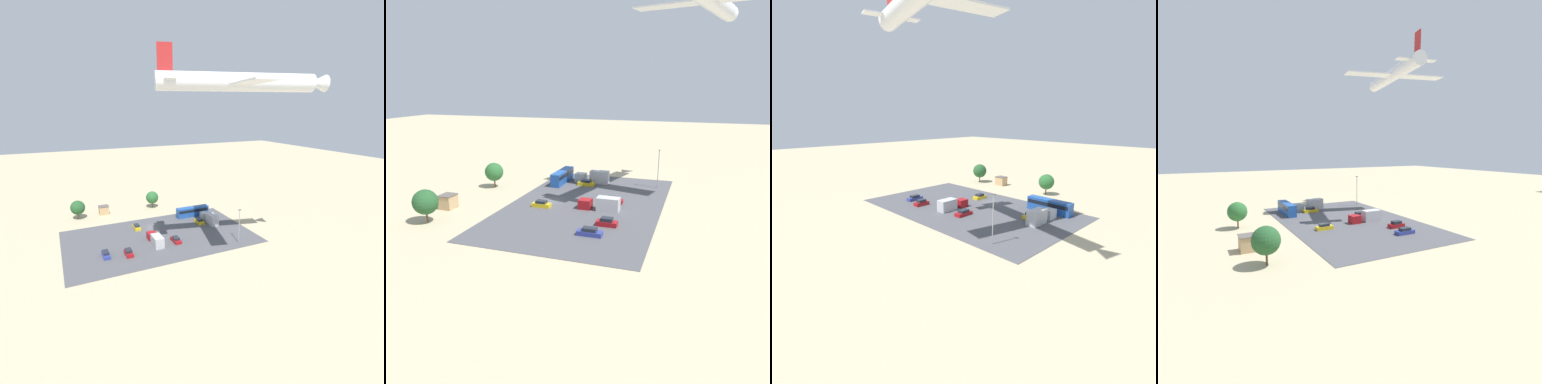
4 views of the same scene
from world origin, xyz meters
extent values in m
plane|color=tan|center=(0.00, 0.00, 0.00)|extent=(400.00, 400.00, 0.00)
cube|color=#4C4C51|center=(0.00, 8.23, 0.04)|extent=(54.42, 32.90, 0.08)
cube|color=tan|center=(11.70, -19.35, 1.47)|extent=(3.27, 2.86, 2.95)
cube|color=#59514C|center=(11.70, -19.35, 3.01)|extent=(3.51, 3.10, 0.12)
cube|color=#1E4C9E|center=(-16.38, -3.64, 1.76)|extent=(11.64, 2.42, 3.36)
cube|color=black|center=(-16.38, -3.64, 2.37)|extent=(11.18, 2.46, 0.94)
cube|color=gold|center=(4.69, -0.60, 0.50)|extent=(1.79, 4.09, 0.83)
cube|color=#1E232D|center=(4.69, -0.60, 1.22)|extent=(1.51, 2.29, 0.61)
cube|color=gold|center=(-15.53, 3.37, 0.52)|extent=(1.88, 4.39, 0.89)
cube|color=#1E232D|center=(-15.53, 3.37, 1.29)|extent=(1.58, 2.46, 0.65)
cube|color=navy|center=(16.77, 14.01, 0.51)|extent=(1.72, 4.57, 0.85)
cube|color=#1E232D|center=(16.77, 14.01, 1.24)|extent=(1.44, 2.56, 0.62)
cube|color=maroon|center=(11.25, 15.74, 0.55)|extent=(1.82, 4.01, 0.95)
cube|color=#1E232D|center=(11.25, 15.74, 1.37)|extent=(1.53, 2.24, 0.69)
cube|color=maroon|center=(-2.97, 13.54, 0.50)|extent=(1.88, 4.46, 0.84)
cube|color=#1E232D|center=(-2.97, 13.54, 1.22)|extent=(1.58, 2.50, 0.61)
cube|color=#ADB2B7|center=(-18.87, 0.81, 1.26)|extent=(2.44, 2.80, 2.35)
cube|color=#B2B2B7|center=(-18.87, 6.09, 1.76)|extent=(2.44, 4.98, 3.36)
cube|color=maroon|center=(2.68, 8.81, 1.10)|extent=(2.55, 2.67, 2.05)
cube|color=#B2B2B7|center=(2.68, 13.86, 1.54)|extent=(2.55, 4.75, 2.93)
cylinder|color=brown|center=(20.47, -17.66, 1.20)|extent=(0.36, 0.36, 2.40)
sphere|color=#235128|center=(20.47, -17.66, 4.23)|extent=(4.87, 4.87, 4.87)
cylinder|color=brown|center=(-6.44, -18.65, 1.18)|extent=(0.36, 0.36, 2.37)
sphere|color=#28602D|center=(-6.44, -18.65, 4.13)|extent=(4.69, 4.69, 4.69)
cylinder|color=gray|center=(-18.99, 21.51, 4.89)|extent=(0.20, 0.20, 9.62)
cube|color=#4C4C51|center=(-18.99, 21.51, 9.88)|extent=(0.90, 0.28, 0.20)
cylinder|color=white|center=(-10.73, 30.32, 42.38)|extent=(34.61, 12.15, 3.88)
cone|color=white|center=(-28.70, 34.79, 42.38)|extent=(5.03, 4.61, 3.69)
cube|color=white|center=(-10.73, 30.32, 41.80)|extent=(12.25, 31.48, 0.36)
cube|color=white|center=(3.42, 26.80, 42.57)|extent=(5.04, 11.36, 0.24)
cube|color=#B22323|center=(4.09, 26.63, 46.75)|extent=(3.10, 1.03, 5.55)
camera|label=1|loc=(26.53, 86.75, 37.16)|focal=28.00mm
camera|label=2|loc=(75.73, 31.47, 25.91)|focal=35.00mm
camera|label=3|loc=(-52.88, 62.21, 23.66)|focal=28.00mm
camera|label=4|loc=(69.05, -27.66, 19.20)|focal=28.00mm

